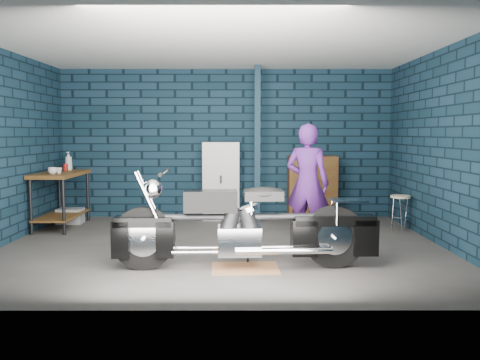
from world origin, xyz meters
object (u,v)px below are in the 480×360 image
object	(u,v)px
workbench	(61,200)
locker	(221,181)
storage_bin	(70,216)
tool_chest	(312,188)
motorcycle	(245,220)
shop_stool	(400,213)
person	(307,184)

from	to	relation	value
workbench	locker	distance (m)	2.72
locker	storage_bin	bearing A→B (deg)	-170.31
locker	tool_chest	world-z (taller)	locker
locker	tool_chest	bearing A→B (deg)	0.00
workbench	motorcycle	size ratio (longest dim) A/B	0.55
motorcycle	tool_chest	xyz separation A→B (m)	(1.24, 3.35, 0.00)
storage_bin	shop_stool	distance (m)	5.48
tool_chest	storage_bin	bearing A→B (deg)	-174.03
workbench	motorcycle	xyz separation A→B (m)	(2.99, -2.56, 0.11)
locker	person	bearing A→B (deg)	-56.86
person	locker	size ratio (longest dim) A/B	1.21
locker	motorcycle	bearing A→B (deg)	-83.36
motorcycle	person	xyz separation A→B (m)	(0.89, 1.39, 0.27)
motorcycle	shop_stool	bearing A→B (deg)	39.88
locker	shop_stool	size ratio (longest dim) A/B	2.44
workbench	storage_bin	world-z (taller)	workbench
tool_chest	shop_stool	size ratio (longest dim) A/B	2.01
motorcycle	storage_bin	size ratio (longest dim) A/B	6.15
workbench	storage_bin	bearing A→B (deg)	86.74
workbench	shop_stool	xyz separation A→B (m)	(5.46, -0.32, -0.17)
motorcycle	workbench	bearing A→B (deg)	137.29
person	shop_stool	distance (m)	1.88
person	motorcycle	bearing A→B (deg)	78.92
motorcycle	person	size ratio (longest dim) A/B	1.53
workbench	person	world-z (taller)	person
locker	shop_stool	bearing A→B (deg)	-21.28
workbench	tool_chest	size ratio (longest dim) A/B	1.23
motorcycle	tool_chest	bearing A→B (deg)	67.52
workbench	locker	bearing A→B (deg)	16.95
shop_stool	locker	bearing A→B (deg)	158.72
person	locker	world-z (taller)	person
motorcycle	storage_bin	world-z (taller)	motorcycle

